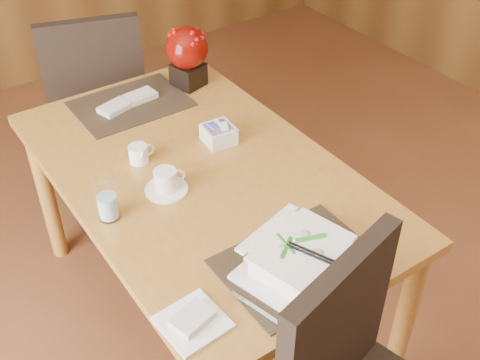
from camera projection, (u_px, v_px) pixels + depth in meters
dining_table at (202, 192)px, 2.19m from camera, size 0.90×1.50×0.75m
placemat_near at (298, 263)px, 1.77m from camera, size 0.45×0.33×0.01m
placemat_far at (131, 104)px, 2.48m from camera, size 0.45×0.33×0.01m
soup_setting at (301, 262)px, 1.69m from camera, size 0.36×0.36×0.12m
coffee_cup at (166, 182)px, 2.01m from camera, size 0.15×0.15×0.08m
water_glass at (106, 198)px, 1.88m from camera, size 0.09×0.09×0.16m
creamer_jug at (138, 154)px, 2.15m from camera, size 0.09×0.09×0.07m
sugar_caddy at (219, 134)px, 2.25m from camera, size 0.12×0.12×0.07m
berry_decor at (187, 53)px, 2.52m from camera, size 0.18×0.18×0.26m
napkins_far at (130, 101)px, 2.47m from camera, size 0.27×0.13×0.02m
bread_plate at (193, 322)px, 1.59m from camera, size 0.18×0.18×0.01m
far_chair at (97, 96)px, 2.90m from camera, size 0.58×0.58×1.00m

